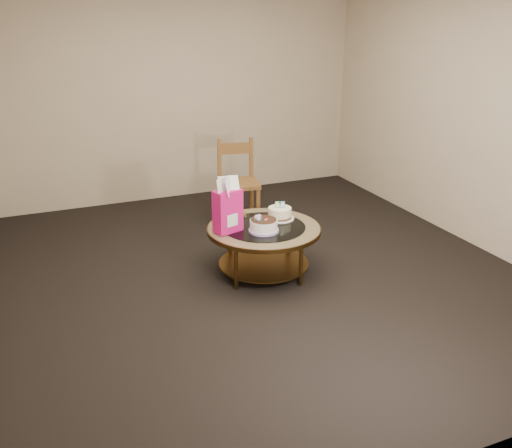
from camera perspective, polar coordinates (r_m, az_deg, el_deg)
name	(u,v)px	position (r m, az deg, el deg)	size (l,w,h in m)	color
ground	(264,273)	(5.25, 0.77, -4.89)	(5.00, 5.00, 0.00)	black
room_walls	(265,104)	(4.78, 0.86, 11.95)	(4.52, 5.02, 2.61)	tan
coffee_table	(264,235)	(5.10, 0.79, -1.08)	(1.02, 1.02, 0.46)	brown
decorated_cake	(263,226)	(4.94, 0.75, -0.20)	(0.26, 0.26, 0.15)	#AA92CF
cream_cake	(280,213)	(5.23, 2.39, 1.07)	(0.27, 0.27, 0.17)	white
gift_bag	(228,205)	(4.88, -2.85, 1.88)	(0.27, 0.22, 0.48)	#E61584
pillar_candle	(240,213)	(5.31, -1.58, 1.07)	(0.11, 0.11, 0.08)	#DFCB5B
dining_chair	(238,182)	(6.33, -1.82, 4.26)	(0.50, 0.50, 0.92)	brown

